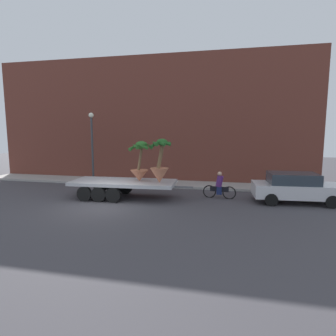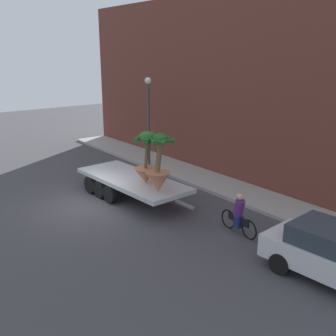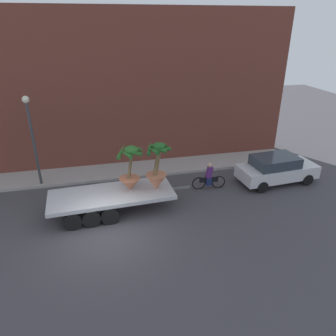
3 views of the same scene
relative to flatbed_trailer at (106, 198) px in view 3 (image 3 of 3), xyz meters
name	(u,v)px [view 3 (image 3 of 3)]	position (x,y,z in m)	size (l,w,h in m)	color
ground_plane	(108,234)	(-0.10, -1.81, -0.76)	(60.00, 60.00, 0.00)	#423F44
sidewalk	(102,173)	(-0.10, 4.29, -0.68)	(24.00, 2.20, 0.15)	#A39E99
building_facade	(94,92)	(-0.10, 5.99, 3.80)	(24.00, 1.20, 9.11)	brown
flatbed_trailer	(106,198)	(0.00, 0.00, 0.00)	(6.82, 2.54, 0.98)	#B7BABF
potted_palm_rear	(157,172)	(2.41, -0.13, 1.17)	(1.21, 1.19, 2.37)	#C17251
potted_palm_middle	(130,173)	(1.20, 0.13, 1.13)	(1.31, 1.28, 2.22)	#B26647
cyclist	(209,177)	(5.50, 1.14, -0.09)	(1.84, 0.38, 1.54)	black
parked_car	(276,169)	(9.42, 1.02, 0.07)	(4.51, 2.15, 1.58)	silver
street_lamp	(31,130)	(-3.41, 3.49, 2.47)	(0.36, 0.36, 4.83)	#383D42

